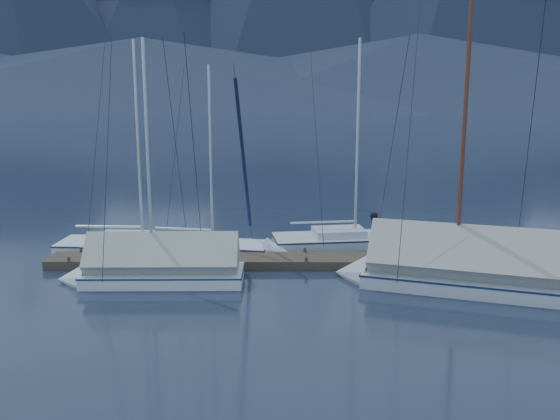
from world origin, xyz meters
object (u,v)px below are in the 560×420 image
object	(u,v)px
sailboat_open_mid	(223,249)
sailboat_covered_far	(149,270)
sailboat_covered_near	(450,272)
person	(375,234)
sailboat_open_left	(155,248)
sailboat_open_right	(366,241)

from	to	relation	value
sailboat_open_mid	sailboat_covered_far	size ratio (longest dim) A/B	0.92
sailboat_covered_near	person	size ratio (longest dim) A/B	6.26
sailboat_open_left	sailboat_covered_far	xyz separation A→B (m)	(0.67, -4.08, 0.28)
sailboat_covered_far	sailboat_open_right	bearing A→B (deg)	31.94
sailboat_open_mid	sailboat_covered_far	distance (m)	4.59
sailboat_open_left	sailboat_open_mid	xyz separation A→B (m)	(2.90, -0.09, -0.02)
sailboat_open_mid	sailboat_covered_near	xyz separation A→B (m)	(8.32, -4.46, 0.39)
sailboat_open_left	person	xyz separation A→B (m)	(9.01, -1.77, 1.03)
sailboat_covered_near	sailboat_covered_far	size ratio (longest dim) A/B	1.16
sailboat_covered_far	person	size ratio (longest dim) A/B	5.37
sailboat_open_right	sailboat_covered_far	bearing A→B (deg)	-148.06
sailboat_open_mid	sailboat_open_right	xyz separation A→B (m)	(6.22, 1.27, 0.02)
sailboat_open_left	sailboat_open_mid	world-z (taller)	sailboat_open_left
sailboat_open_mid	person	bearing A→B (deg)	-15.38
sailboat_covered_far	sailboat_open_mid	bearing A→B (deg)	60.80
sailboat_open_left	person	size ratio (longest dim) A/B	5.57
sailboat_covered_far	person	xyz separation A→B (m)	(8.34, 2.31, 0.75)
person	sailboat_open_mid	bearing A→B (deg)	86.97
sailboat_open_left	sailboat_open_right	size ratio (longest dim) A/B	0.98
sailboat_open_right	sailboat_covered_near	size ratio (longest dim) A/B	0.90
sailboat_covered_near	person	xyz separation A→B (m)	(-2.21, 2.78, 0.66)
sailboat_open_left	sailboat_open_right	world-z (taller)	sailboat_open_right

